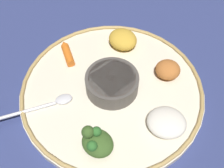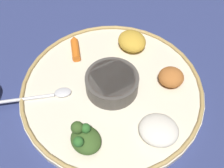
# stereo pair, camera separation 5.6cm
# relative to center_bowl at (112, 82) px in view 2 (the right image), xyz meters

# --- Properties ---
(ground_plane) EXTENTS (2.40, 2.40, 0.00)m
(ground_plane) POSITION_rel_center_bowl_xyz_m (0.00, 0.00, -0.04)
(ground_plane) COLOR navy
(platter) EXTENTS (0.38, 0.38, 0.02)m
(platter) POSITION_rel_center_bowl_xyz_m (0.00, 0.00, -0.03)
(platter) COLOR beige
(platter) RESTS_ON ground_plane
(platter_rim) EXTENTS (0.37, 0.37, 0.01)m
(platter_rim) POSITION_rel_center_bowl_xyz_m (0.00, 0.00, -0.02)
(platter_rim) COLOR tan
(platter_rim) RESTS_ON platter
(center_bowl) EXTENTS (0.11, 0.11, 0.04)m
(center_bowl) POSITION_rel_center_bowl_xyz_m (0.00, 0.00, 0.00)
(center_bowl) COLOR #4C4742
(center_bowl) RESTS_ON platter
(spoon) EXTENTS (0.02, 0.18, 0.01)m
(spoon) POSITION_rel_center_bowl_xyz_m (0.00, -0.14, -0.02)
(spoon) COLOR silver
(spoon) RESTS_ON platter
(greens_pile) EXTENTS (0.08, 0.07, 0.05)m
(greens_pile) POSITION_rel_center_bowl_xyz_m (0.11, -0.06, -0.00)
(greens_pile) COLOR #385623
(greens_pile) RESTS_ON platter
(carrot_near_spoon) EXTENTS (0.07, 0.02, 0.02)m
(carrot_near_spoon) POSITION_rel_center_bowl_xyz_m (-0.12, -0.07, -0.01)
(carrot_near_spoon) COLOR orange
(carrot_near_spoon) RESTS_ON platter
(mound_chickpea) EXTENTS (0.06, 0.06, 0.03)m
(mound_chickpea) POSITION_rel_center_bowl_xyz_m (-0.00, 0.12, -0.00)
(mound_chickpea) COLOR #B2662D
(mound_chickpea) RESTS_ON platter
(mound_lentil_yellow) EXTENTS (0.09, 0.08, 0.03)m
(mound_lentil_yellow) POSITION_rel_center_bowl_xyz_m (-0.11, 0.06, -0.00)
(mound_lentil_yellow) COLOR gold
(mound_lentil_yellow) RESTS_ON platter
(mound_rice_white) EXTENTS (0.09, 0.10, 0.03)m
(mound_rice_white) POSITION_rel_center_bowl_xyz_m (0.11, 0.07, -0.01)
(mound_rice_white) COLOR silver
(mound_rice_white) RESTS_ON platter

